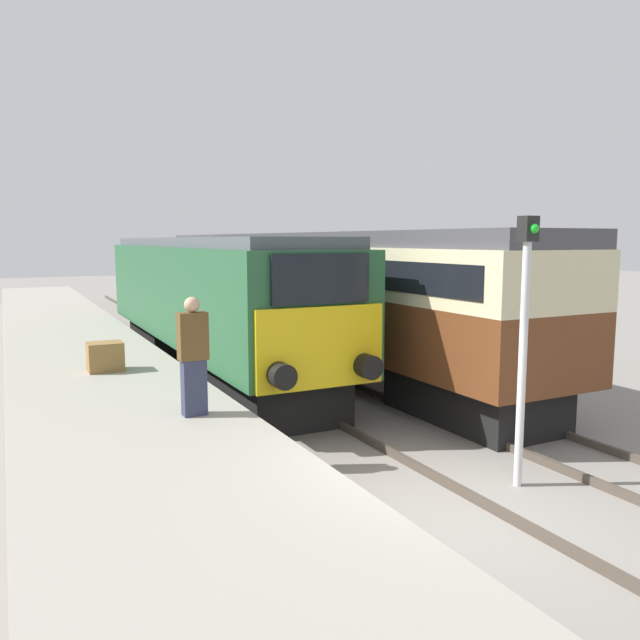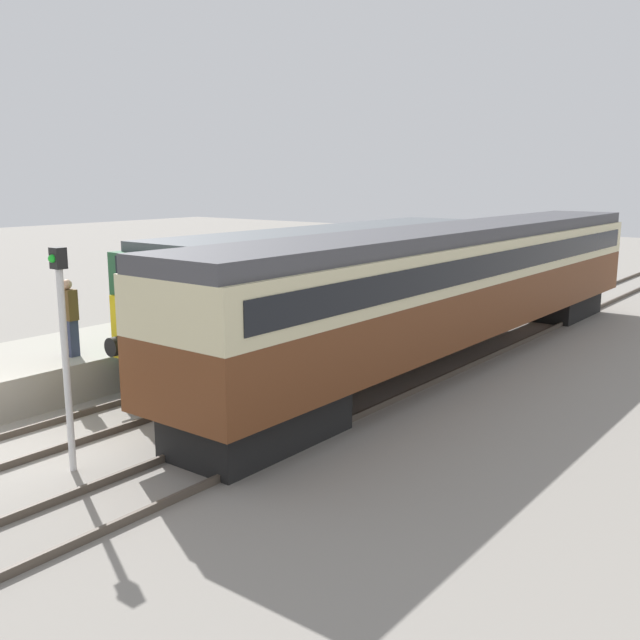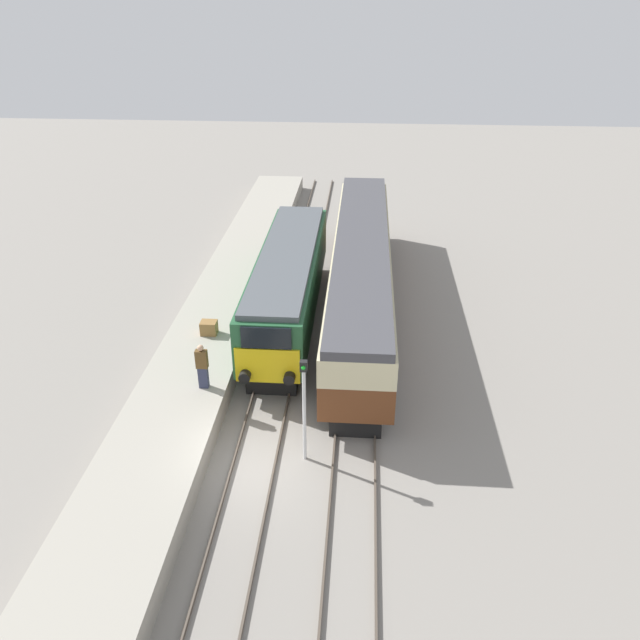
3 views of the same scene
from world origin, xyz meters
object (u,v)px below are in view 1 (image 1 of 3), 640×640
(luggage_crate, at_px, (105,357))
(person_on_platform, at_px, (193,356))
(locomotive, at_px, (208,298))
(signal_post, at_px, (524,329))
(passenger_carriage, at_px, (298,280))

(luggage_crate, bearing_deg, person_on_platform, -79.57)
(luggage_crate, bearing_deg, locomotive, 44.04)
(signal_post, bearing_deg, luggage_crate, 125.58)
(passenger_carriage, distance_m, signal_post, 11.48)
(locomotive, height_order, signal_post, signal_post)
(passenger_carriage, distance_m, luggage_crate, 8.07)
(person_on_platform, distance_m, luggage_crate, 4.17)
(signal_post, height_order, luggage_crate, signal_post)
(locomotive, xyz_separation_m, luggage_crate, (-3.15, -3.05, -0.84))
(luggage_crate, bearing_deg, passenger_carriage, 34.91)
(locomotive, xyz_separation_m, passenger_carriage, (3.40, 1.53, 0.28))
(passenger_carriage, distance_m, person_on_platform, 10.41)
(locomotive, height_order, person_on_platform, locomotive)
(locomotive, relative_size, luggage_crate, 19.83)
(locomotive, relative_size, passenger_carriage, 0.66)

